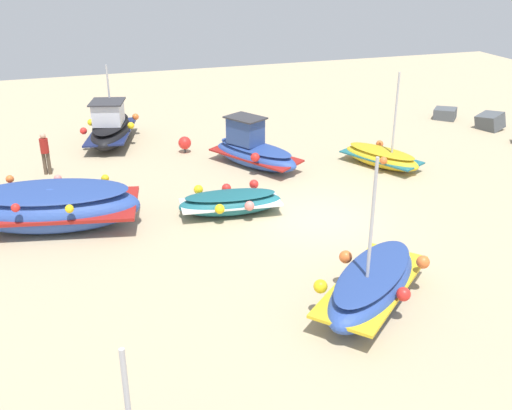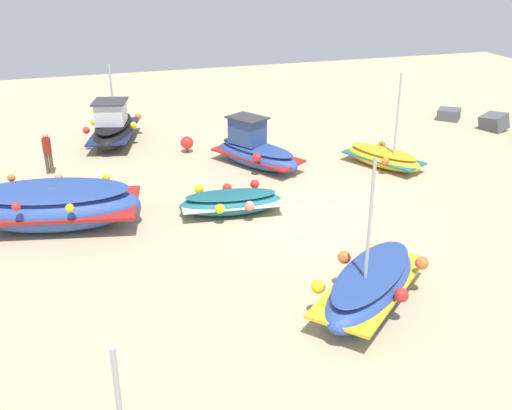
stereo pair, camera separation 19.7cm
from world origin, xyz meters
name	(u,v)px [view 2 (the right image)]	position (x,y,z in m)	size (l,w,h in m)	color
ground_plane	(315,218)	(0.00, 0.00, 0.00)	(51.49, 51.49, 0.00)	tan
fishing_boat_0	(114,128)	(-10.05, -5.51, 0.70)	(4.57, 2.75, 3.45)	black
fishing_boat_1	(231,202)	(-1.22, -2.52, 0.39)	(2.04, 3.54, 0.84)	#1E6670
fishing_boat_2	(383,157)	(-3.73, 4.44, 0.39)	(3.56, 2.60, 3.83)	gold
fishing_boat_5	(54,206)	(-1.83, -8.05, 0.73)	(3.24, 5.68, 1.49)	#2D4C9E
fishing_boat_6	(255,150)	(-5.34, -0.40, 0.65)	(4.19, 3.23, 1.98)	#2D4C9E
fishing_boat_7	(371,285)	(5.08, -0.68, 0.55)	(3.93, 4.19, 3.99)	#2D4C9E
person_walking	(47,150)	(-6.91, -8.25, 0.95)	(0.32, 0.32, 1.65)	brown
mooring_buoy_0	(187,143)	(-7.80, -2.67, 0.43)	(0.55, 0.55, 0.71)	#3F3F42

